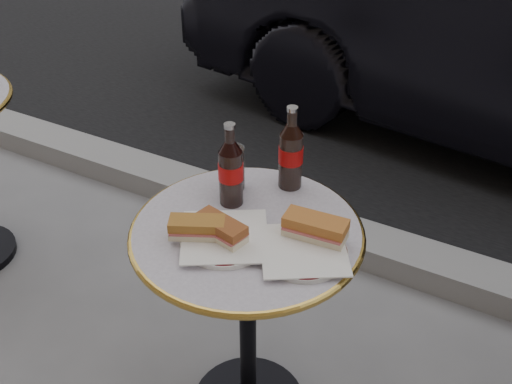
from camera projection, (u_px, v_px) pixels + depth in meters
The scene contains 10 objects.
curb at pixel (352, 242), 2.72m from camera, with size 40.00×0.20×0.12m, color gray.
bistro_table at pixel (248, 327), 1.89m from camera, with size 0.62×0.62×0.73m, color #BAB2C4, non-canonical shape.
plate_left at pixel (225, 239), 1.63m from camera, with size 0.23×0.23×0.01m, color white.
plate_right at pixel (304, 252), 1.59m from camera, with size 0.22×0.22×0.01m, color silver.
sandwich_left_a at pixel (197, 229), 1.62m from camera, with size 0.14×0.07×0.05m, color #A36829.
sandwich_left_b at pixel (221, 229), 1.62m from camera, with size 0.14×0.07×0.05m, color brown.
sandwich_right at pixel (315, 229), 1.61m from camera, with size 0.16×0.07×0.06m, color #B3672D.
cola_bottle_left at pixel (231, 164), 1.71m from camera, with size 0.07×0.07×0.25m, color black, non-canonical shape.
cola_bottle_right at pixel (291, 148), 1.78m from camera, with size 0.07×0.07×0.25m, color black, non-canonical shape.
cola_glass at pixel (233, 168), 1.80m from camera, with size 0.07×0.07×0.13m, color black.
Camera 1 is at (0.66, -1.15, 1.76)m, focal length 45.00 mm.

